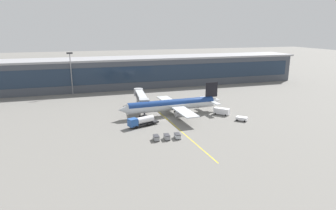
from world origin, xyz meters
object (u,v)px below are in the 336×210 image
at_px(lavatory_truck, 222,111).
at_px(fuel_tanker, 141,121).
at_px(baggage_cart_1, 167,137).
at_px(baggage_cart_2, 177,136).
at_px(baggage_cart_0, 156,138).
at_px(main_airliner, 173,105).
at_px(pushback_tug, 241,118).

bearing_deg(lavatory_truck, fuel_tanker, -172.22).
height_order(baggage_cart_1, baggage_cart_2, same).
bearing_deg(baggage_cart_2, fuel_tanker, 119.05).
relative_size(fuel_tanker, baggage_cart_1, 4.01).
bearing_deg(fuel_tanker, baggage_cart_0, -84.06).
xyz_separation_m(lavatory_truck, baggage_cart_2, (-24.22, -18.41, -0.64)).
xyz_separation_m(main_airliner, baggage_cart_0, (-12.72, -23.38, -3.09)).
relative_size(main_airliner, baggage_cart_1, 15.00).
relative_size(lavatory_truck, baggage_cart_1, 2.12).
xyz_separation_m(pushback_tug, baggage_cart_0, (-33.68, -9.09, -0.07)).
height_order(pushback_tug, baggage_cart_1, baggage_cart_1).
distance_m(fuel_tanker, lavatory_truck, 32.32).
distance_m(lavatory_truck, baggage_cart_0, 35.49).
bearing_deg(baggage_cart_0, fuel_tanker, 95.94).
distance_m(pushback_tug, baggage_cart_0, 34.89).
xyz_separation_m(lavatory_truck, baggage_cart_1, (-27.41, -18.19, -0.64)).
bearing_deg(lavatory_truck, baggage_cart_0, -149.58).
relative_size(baggage_cart_0, baggage_cart_2, 1.00).
xyz_separation_m(pushback_tug, baggage_cart_1, (-30.49, -9.31, -0.07)).
relative_size(lavatory_truck, baggage_cart_2, 2.12).
xyz_separation_m(pushback_tug, lavatory_truck, (-3.08, 8.88, 0.57)).
bearing_deg(pushback_tug, baggage_cart_2, -160.74).
height_order(main_airliner, baggage_cart_2, main_airliner).
distance_m(baggage_cart_0, baggage_cart_1, 3.20).
relative_size(main_airliner, pushback_tug, 9.53).
bearing_deg(pushback_tug, main_airliner, 145.72).
xyz_separation_m(fuel_tanker, lavatory_truck, (32.02, 4.38, -0.32)).
distance_m(lavatory_truck, baggage_cart_2, 30.43).
xyz_separation_m(lavatory_truck, baggage_cart_0, (-30.60, -17.97, -0.64)).
height_order(pushback_tug, baggage_cart_2, baggage_cart_2).
height_order(fuel_tanker, pushback_tug, fuel_tanker).
height_order(pushback_tug, baggage_cart_0, baggage_cart_0).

